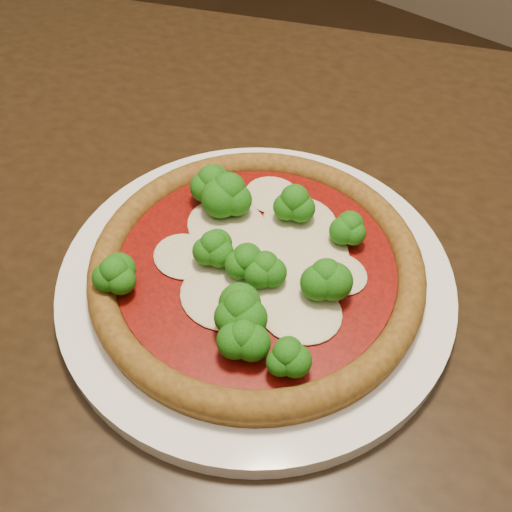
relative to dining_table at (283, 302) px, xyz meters
The scene contains 3 objects.
dining_table is the anchor object (origin of this frame).
plate 0.13m from the dining_table, 77.48° to the right, with size 0.34×0.34×0.02m, color white.
pizza 0.15m from the dining_table, 77.07° to the right, with size 0.28×0.28×0.06m.
Camera 1 is at (0.01, -0.22, 1.15)m, focal length 40.00 mm.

